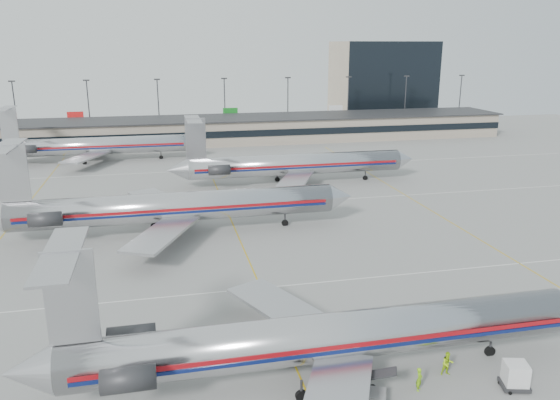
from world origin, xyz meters
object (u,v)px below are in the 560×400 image
object	(u,v)px
jet_second_row	(169,207)
belt_loader	(358,391)
uld_container	(515,376)
jet_foreground	(319,337)

from	to	relation	value
jet_second_row	belt_loader	xyz separation A→B (m)	(11.83, -38.46, -3.00)
jet_second_row	uld_container	distance (m)	46.12
jet_foreground	uld_container	distance (m)	14.37
jet_foreground	jet_second_row	size ratio (longest dim) A/B	0.92
uld_container	belt_loader	world-z (taller)	belt_loader
jet_second_row	belt_loader	distance (m)	40.35
jet_foreground	jet_second_row	world-z (taller)	jet_second_row
jet_foreground	uld_container	xyz separation A→B (m)	(13.50, -4.30, -2.37)
jet_second_row	belt_loader	world-z (taller)	jet_second_row
jet_foreground	uld_container	size ratio (longest dim) A/B	19.81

